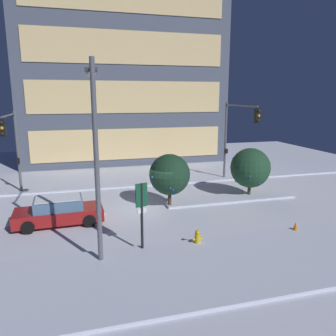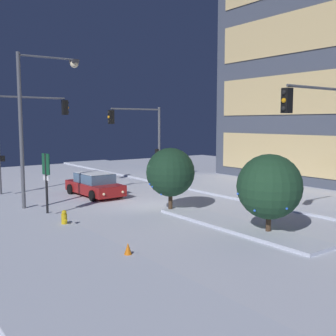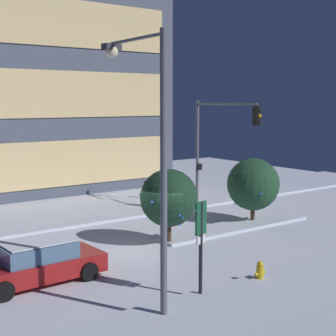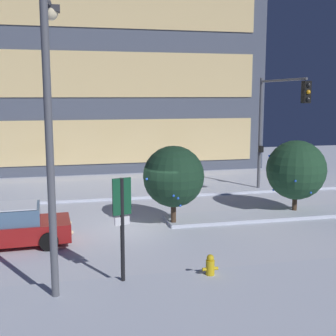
{
  "view_description": "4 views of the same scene",
  "coord_description": "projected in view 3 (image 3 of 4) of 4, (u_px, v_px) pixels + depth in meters",
  "views": [
    {
      "loc": [
        -4.03,
        -19.2,
        6.81
      ],
      "look_at": [
        1.82,
        2.06,
        2.07
      ],
      "focal_mm": 35.64,
      "sensor_mm": 36.0,
      "label": 1
    },
    {
      "loc": [
        18.39,
        -12.46,
        4.69
      ],
      "look_at": [
        0.68,
        0.45,
        2.22
      ],
      "focal_mm": 43.7,
      "sensor_mm": 36.0,
      "label": 2
    },
    {
      "loc": [
        -11.56,
        -17.56,
        6.26
      ],
      "look_at": [
        2.4,
        1.56,
        3.18
      ],
      "focal_mm": 54.34,
      "sensor_mm": 36.0,
      "label": 3
    },
    {
      "loc": [
        -2.96,
        -17.87,
        5.43
      ],
      "look_at": [
        1.6,
        2.11,
        2.12
      ],
      "focal_mm": 48.61,
      "sensor_mm": 36.0,
      "label": 4
    }
  ],
  "objects": [
    {
      "name": "ground",
      "position": [
        144.0,
        250.0,
        21.63
      ],
      "size": [
        52.0,
        52.0,
        0.0
      ],
      "primitive_type": "plane",
      "color": "silver"
    },
    {
      "name": "curb_strip_far",
      "position": [
        66.0,
        216.0,
        27.86
      ],
      "size": [
        52.0,
        5.2,
        0.14
      ],
      "primitive_type": "cube",
      "color": "silver",
      "rests_on": "ground"
    },
    {
      "name": "traffic_light_corner_far_right",
      "position": [
        220.0,
        135.0,
        28.85
      ],
      "size": [
        0.32,
        5.23,
        6.35
      ],
      "rotation": [
        0.0,
        0.0,
        -1.57
      ],
      "color": "#565960",
      "rests_on": "ground"
    },
    {
      "name": "parking_info_sign",
      "position": [
        201.0,
        237.0,
        16.12
      ],
      "size": [
        0.55,
        0.21,
        3.14
      ],
      "rotation": [
        0.0,
        0.0,
        1.85
      ],
      "color": "black",
      "rests_on": "ground"
    },
    {
      "name": "decorated_tree_left_of_median",
      "position": [
        169.0,
        198.0,
        22.24
      ],
      "size": [
        2.55,
        2.55,
        3.37
      ],
      "color": "#473323",
      "rests_on": "ground"
    },
    {
      "name": "decorated_tree_median",
      "position": [
        253.0,
        184.0,
        26.31
      ],
      "size": [
        2.72,
        2.72,
        3.39
      ],
      "color": "#473323",
      "rests_on": "ground"
    },
    {
      "name": "fire_hydrant",
      "position": [
        260.0,
        272.0,
        17.72
      ],
      "size": [
        0.48,
        0.26,
        0.77
      ],
      "color": "gold",
      "rests_on": "ground"
    },
    {
      "name": "curb_strip_near",
      "position": [
        286.0,
        308.0,
        15.38
      ],
      "size": [
        52.0,
        5.2,
        0.14
      ],
      "primitive_type": "cube",
      "color": "silver",
      "rests_on": "ground"
    },
    {
      "name": "street_lamp_arched",
      "position": [
        147.0,
        133.0,
        14.82
      ],
      "size": [
        0.56,
        3.31,
        8.25
      ],
      "rotation": [
        0.0,
        0.0,
        1.54
      ],
      "color": "#565960",
      "rests_on": "ground"
    },
    {
      "name": "median_strip",
      "position": [
        233.0,
        227.0,
        25.37
      ],
      "size": [
        9.0,
        1.8,
        0.14
      ],
      "primitive_type": "cube",
      "color": "silver",
      "rests_on": "ground"
    },
    {
      "name": "car_near",
      "position": [
        37.0,
        263.0,
        17.65
      ],
      "size": [
        4.78,
        2.28,
        1.49
      ],
      "rotation": [
        0.0,
        0.0,
        0.04
      ],
      "color": "maroon",
      "rests_on": "ground"
    }
  ]
}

